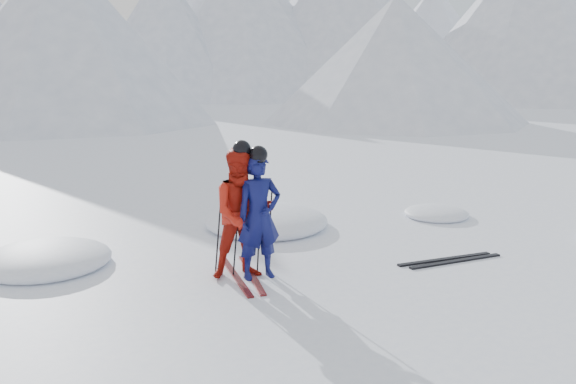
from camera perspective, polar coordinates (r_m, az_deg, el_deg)
name	(u,v)px	position (r m, az deg, el deg)	size (l,w,h in m)	color
ground	(403,256)	(10.10, 10.69, -5.86)	(160.00, 160.00, 0.00)	white
mountain_range	(203,9)	(44.89, -7.99, 16.57)	(106.15, 62.94, 15.53)	#B2BCD1
skier_blue	(259,217)	(8.71, -2.72, -2.31)	(0.67, 0.44, 1.82)	#0C104B
skier_red	(243,214)	(8.75, -4.25, -2.03)	(0.92, 0.72, 1.90)	#AC1A0D
pole_blue_left	(236,236)	(8.84, -4.86, -4.17)	(0.02, 0.02, 1.22)	black
pole_blue_right	(270,231)	(9.10, -1.73, -3.66)	(0.02, 0.02, 1.22)	black
pole_red_left	(218,233)	(8.98, -6.53, -3.79)	(0.02, 0.02, 1.27)	black
pole_red_right	(259,230)	(9.06, -2.69, -3.59)	(0.02, 0.02, 1.27)	black
ski_worn_left	(236,276)	(8.98, -4.89, -7.88)	(0.09, 1.70, 0.03)	black
ski_worn_right	(252,274)	(9.05, -3.43, -7.70)	(0.09, 1.70, 0.03)	black
ski_loose_a	(445,259)	(10.02, 14.45, -6.10)	(0.09, 1.70, 0.03)	black
ski_loose_b	(456,261)	(9.97, 15.43, -6.26)	(0.09, 1.70, 0.03)	black
snow_lumps	(256,237)	(10.95, -3.03, -4.27)	(10.90, 5.16, 0.52)	white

